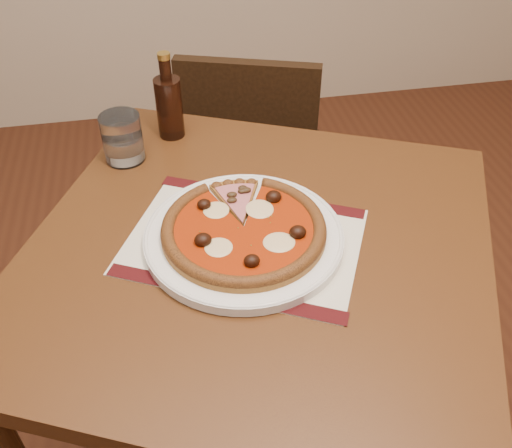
% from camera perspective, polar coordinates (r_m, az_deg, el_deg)
% --- Properties ---
extents(table, '(1.06, 1.06, 0.75)m').
position_cam_1_polar(table, '(1.07, 0.20, -6.01)').
color(table, '#583515').
rests_on(table, ground).
extents(chair_far, '(0.48, 0.48, 0.81)m').
position_cam_1_polar(chair_far, '(1.74, -0.35, 6.85)').
color(chair_far, black).
rests_on(chair_far, ground).
extents(placemat, '(0.49, 0.44, 0.00)m').
position_cam_1_polar(placemat, '(1.01, -1.21, -1.70)').
color(placemat, silver).
rests_on(placemat, table).
extents(plate, '(0.35, 0.35, 0.02)m').
position_cam_1_polar(plate, '(1.00, -1.22, -1.28)').
color(plate, white).
rests_on(plate, placemat).
extents(pizza, '(0.29, 0.29, 0.04)m').
position_cam_1_polar(pizza, '(0.99, -1.23, -0.43)').
color(pizza, '#9F6726').
rests_on(pizza, plate).
extents(ham_slice, '(0.09, 0.13, 0.02)m').
position_cam_1_polar(ham_slice, '(1.05, -1.75, 2.21)').
color(ham_slice, '#9F6726').
rests_on(ham_slice, plate).
extents(water_glass, '(0.10, 0.10, 0.10)m').
position_cam_1_polar(water_glass, '(1.22, -13.22, 8.36)').
color(water_glass, white).
rests_on(water_glass, table).
extents(bottle, '(0.06, 0.06, 0.19)m').
position_cam_1_polar(bottle, '(1.27, -8.69, 11.73)').
color(bottle, black).
rests_on(bottle, table).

